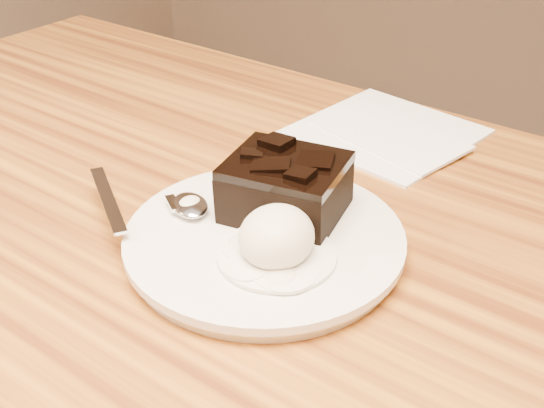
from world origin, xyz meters
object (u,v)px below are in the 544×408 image
Objects in this scene: plate at (264,243)px; spoon at (190,207)px; ice_cream_scoop at (277,237)px; napkin at (385,131)px; brownie at (286,191)px.

spoon is (-0.07, -0.01, 0.01)m from plate.
ice_cream_scoop is 0.35× the size of napkin.
ice_cream_scoop reaches higher than plate.
brownie is 0.06m from ice_cream_scoop.
napkin is (-0.03, 0.25, -0.01)m from plate.
spoon is at bearing 174.65° from ice_cream_scoop.
brownie is 0.54× the size of napkin.
plate is at bearing -48.89° from spoon.
ice_cream_scoop is 0.10m from spoon.
brownie reaches higher than spoon.
spoon reaches higher than napkin.
napkin is (0.04, 0.26, -0.02)m from spoon.
plate is at bearing -83.78° from napkin.
spoon is (-0.06, -0.05, -0.02)m from brownie.
plate is 0.05m from brownie.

